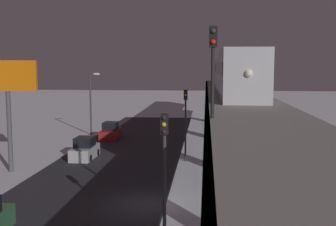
# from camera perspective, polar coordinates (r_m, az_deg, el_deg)

# --- Properties ---
(ground_plane) EXTENTS (240.00, 240.00, 0.00)m
(ground_plane) POSITION_cam_1_polar(r_m,az_deg,el_deg) (25.95, -3.23, -12.47)
(ground_plane) COLOR silver
(avenue_asphalt) EXTENTS (11.00, 85.75, 0.01)m
(avenue_asphalt) POSITION_cam_1_polar(r_m,az_deg,el_deg) (26.87, -12.30, -11.94)
(avenue_asphalt) COLOR #28282D
(avenue_asphalt) RESTS_ON ground_plane
(elevated_railway) EXTENTS (5.00, 85.75, 6.16)m
(elevated_railway) POSITION_cam_1_polar(r_m,az_deg,el_deg) (24.58, 10.75, -0.94)
(elevated_railway) COLOR gray
(elevated_railway) RESTS_ON ground_plane
(subway_train) EXTENTS (2.94, 55.47, 3.40)m
(subway_train) POSITION_cam_1_polar(r_m,az_deg,el_deg) (51.85, 8.05, 5.88)
(subway_train) COLOR #B7BABF
(subway_train) RESTS_ON elevated_railway
(rail_signal) EXTENTS (0.36, 0.41, 4.00)m
(rail_signal) POSITION_cam_1_polar(r_m,az_deg,el_deg) (18.08, 6.27, 7.90)
(rail_signal) COLOR black
(rail_signal) RESTS_ON elevated_railway
(sedan_silver) EXTENTS (1.91, 4.14, 1.97)m
(sedan_silver) POSITION_cam_1_polar(r_m,az_deg,el_deg) (38.68, -11.49, -5.04)
(sedan_silver) COLOR #B2B2B7
(sedan_silver) RESTS_ON ground_plane
(sedan_red) EXTENTS (1.80, 4.24, 1.97)m
(sedan_red) POSITION_cam_1_polar(r_m,az_deg,el_deg) (48.47, -7.98, -2.64)
(sedan_red) COLOR #A51E1E
(sedan_red) RESTS_ON ground_plane
(traffic_light_near) EXTENTS (0.32, 0.44, 6.40)m
(traffic_light_near) POSITION_cam_1_polar(r_m,az_deg,el_deg) (18.03, -0.50, -7.08)
(traffic_light_near) COLOR #2D2D2D
(traffic_light_near) RESTS_ON ground_plane
(traffic_light_mid) EXTENTS (0.32, 0.44, 6.40)m
(traffic_light_mid) POSITION_cam_1_polar(r_m,az_deg,el_deg) (36.16, 2.46, -0.24)
(traffic_light_mid) COLOR #2D2D2D
(traffic_light_mid) RESTS_ON ground_plane
(commercial_billboard) EXTENTS (4.80, 0.36, 8.90)m
(commercial_billboard) POSITION_cam_1_polar(r_m,az_deg,el_deg) (34.66, -21.39, 3.40)
(commercial_billboard) COLOR #4C4C51
(commercial_billboard) RESTS_ON ground_plane
(street_lamp_far) EXTENTS (1.35, 0.44, 7.65)m
(street_lamp_far) POSITION_cam_1_polar(r_m,az_deg,el_deg) (51.33, -10.48, 2.34)
(street_lamp_far) COLOR #38383D
(street_lamp_far) RESTS_ON ground_plane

